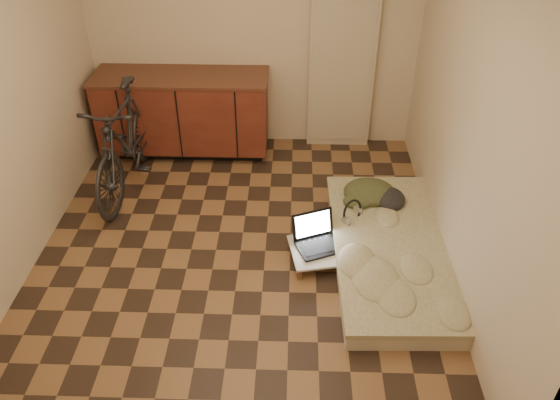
{
  "coord_description": "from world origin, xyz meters",
  "views": [
    {
      "loc": [
        0.46,
        -3.63,
        3.19
      ],
      "look_at": [
        0.35,
        0.01,
        0.55
      ],
      "focal_mm": 35.0,
      "sensor_mm": 36.0,
      "label": 1
    }
  ],
  "objects_px": {
    "lap_desk": "(332,249)",
    "bicycle": "(125,136)",
    "laptop": "(317,239)",
    "futon": "(390,250)"
  },
  "relations": [
    {
      "from": "lap_desk",
      "to": "bicycle",
      "type": "bearing_deg",
      "value": 140.32
    },
    {
      "from": "lap_desk",
      "to": "laptop",
      "type": "relative_size",
      "value": 1.67
    },
    {
      "from": "bicycle",
      "to": "futon",
      "type": "bearing_deg",
      "value": -19.75
    },
    {
      "from": "bicycle",
      "to": "laptop",
      "type": "distance_m",
      "value": 2.17
    },
    {
      "from": "lap_desk",
      "to": "laptop",
      "type": "distance_m",
      "value": 0.15
    },
    {
      "from": "futon",
      "to": "laptop",
      "type": "xyz_separation_m",
      "value": [
        -0.63,
        0.03,
        0.08
      ]
    },
    {
      "from": "lap_desk",
      "to": "laptop",
      "type": "height_order",
      "value": "laptop"
    },
    {
      "from": "bicycle",
      "to": "lap_desk",
      "type": "height_order",
      "value": "bicycle"
    },
    {
      "from": "bicycle",
      "to": "futon",
      "type": "xyz_separation_m",
      "value": [
        2.5,
        -1.06,
        -0.49
      ]
    },
    {
      "from": "laptop",
      "to": "futon",
      "type": "bearing_deg",
      "value": -24.71
    }
  ]
}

